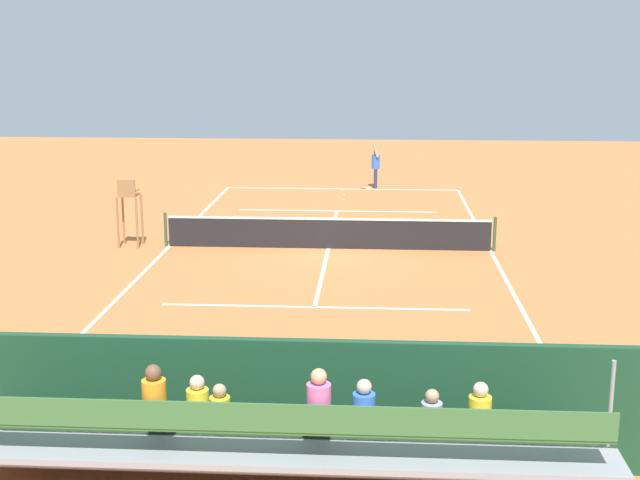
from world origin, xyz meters
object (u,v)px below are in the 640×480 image
(tennis_player, at_px, (376,165))
(tennis_ball_far, at_px, (344,195))
(bleacher_stand, at_px, (267,446))
(equipment_bag, at_px, (393,438))
(courtside_bench, at_px, (490,415))
(tennis_ball_near, at_px, (344,200))
(umpire_chair, at_px, (129,205))
(tennis_racket, at_px, (368,188))
(tennis_net, at_px, (328,233))

(tennis_player, bearing_deg, tennis_ball_far, 58.12)
(bleacher_stand, distance_m, tennis_ball_far, 24.68)
(tennis_player, bearing_deg, equipment_bag, 90.73)
(courtside_bench, height_order, tennis_ball_near, courtside_bench)
(umpire_chair, bearing_deg, tennis_racket, -122.78)
(tennis_net, height_order, tennis_racket, tennis_net)
(umpire_chair, distance_m, tennis_player, 13.79)
(courtside_bench, relative_size, tennis_racket, 3.44)
(bleacher_stand, xyz_separation_m, tennis_player, (-1.44, -26.73, 0.06))
(tennis_net, distance_m, courtside_bench, 13.67)
(tennis_net, xyz_separation_m, umpire_chair, (6.20, 0.12, 0.81))
(equipment_bag, relative_size, tennis_ball_far, 13.64)
(bleacher_stand, distance_m, tennis_racket, 26.65)
(tennis_ball_near, distance_m, tennis_ball_far, 1.13)
(courtside_bench, distance_m, equipment_bag, 1.57)
(tennis_racket, relative_size, tennis_ball_near, 7.93)
(tennis_player, xyz_separation_m, tennis_ball_near, (1.26, 3.21, -0.98))
(tennis_racket, relative_size, tennis_ball_far, 7.93)
(courtside_bench, distance_m, tennis_racket, 24.61)
(equipment_bag, height_order, tennis_racket, equipment_bag)
(courtside_bench, height_order, tennis_racket, courtside_bench)
(tennis_net, distance_m, tennis_ball_far, 9.30)
(tennis_ball_far, bearing_deg, courtside_bench, 97.89)
(courtside_bench, bearing_deg, tennis_racket, -84.94)
(tennis_ball_far, bearing_deg, tennis_player, -121.88)
(bleacher_stand, xyz_separation_m, tennis_racket, (-1.11, -26.61, -0.95))
(tennis_player, relative_size, tennis_racket, 3.68)
(tennis_net, bearing_deg, courtside_bench, 103.89)
(tennis_net, bearing_deg, equipment_bag, 97.49)
(equipment_bag, xyz_separation_m, tennis_racket, (0.65, -24.64, -0.16))
(tennis_net, relative_size, bleacher_stand, 1.14)
(courtside_bench, xyz_separation_m, tennis_ball_far, (3.13, -22.55, -0.53))
(bleacher_stand, xyz_separation_m, courtside_bench, (-3.28, -2.10, -0.40))
(umpire_chair, relative_size, equipment_bag, 2.38)
(tennis_racket, height_order, tennis_ball_far, tennis_ball_far)
(bleacher_stand, bearing_deg, tennis_net, -89.98)
(bleacher_stand, height_order, courtside_bench, bleacher_stand)
(courtside_bench, height_order, tennis_player, tennis_player)
(tennis_net, bearing_deg, tennis_ball_near, -91.29)
(bleacher_stand, bearing_deg, umpire_chair, -67.87)
(bleacher_stand, relative_size, umpire_chair, 4.23)
(umpire_chair, bearing_deg, courtside_bench, 125.79)
(tennis_player, bearing_deg, bleacher_stand, 86.91)
(tennis_player, xyz_separation_m, tennis_racket, (0.34, 0.12, -1.00))
(umpire_chair, bearing_deg, tennis_net, -178.92)
(bleacher_stand, distance_m, courtside_bench, 3.92)
(tennis_net, relative_size, equipment_bag, 11.44)
(umpire_chair, xyz_separation_m, equipment_bag, (-7.96, 13.28, -1.13))
(tennis_player, bearing_deg, tennis_racket, 19.92)
(umpire_chair, distance_m, tennis_ball_far, 11.42)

